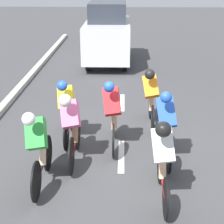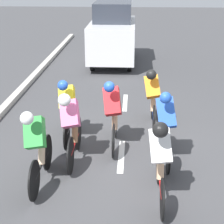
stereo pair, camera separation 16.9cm
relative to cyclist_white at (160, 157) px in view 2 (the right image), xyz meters
name	(u,v)px [view 2 (the right image)]	position (x,y,z in m)	size (l,w,h in m)	color
ground_plane	(122,151)	(0.66, -1.76, -0.80)	(60.00, 60.00, 0.00)	#424244
lane_stripe_mid	(121,156)	(0.66, -1.53, -0.80)	(0.12, 1.40, 0.01)	white
lane_stripe_far	(125,102)	(0.66, -4.73, -0.80)	(0.12, 1.40, 0.01)	white
cyclist_white	(160,157)	(0.00, 0.00, 0.00)	(0.39, 1.68, 1.49)	black
cyclist_red	(113,112)	(0.85, -1.92, -0.01)	(0.41, 1.66, 1.52)	black
cyclist_orange	(153,96)	(-0.01, -3.06, -0.02)	(0.41, 1.64, 1.47)	black
cyclist_yellow	(68,108)	(1.82, -2.20, -0.05)	(0.39, 1.68, 1.45)	black
cyclist_pink	(71,125)	(1.60, -1.23, -0.02)	(0.42, 1.72, 1.48)	black
cyclist_green	(37,145)	(2.05, -0.37, -0.03)	(0.40, 1.67, 1.47)	black
cyclist_blue	(166,124)	(-0.19, -1.35, -0.01)	(0.41, 1.65, 1.51)	black
support_car	(113,34)	(1.27, -9.38, 0.35)	(1.70, 3.81, 2.34)	black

